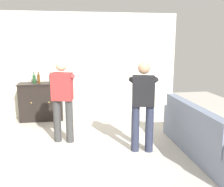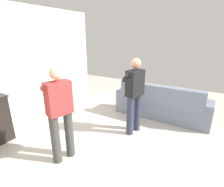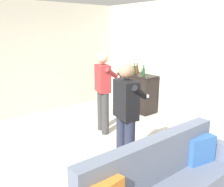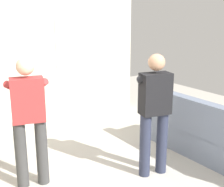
# 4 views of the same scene
# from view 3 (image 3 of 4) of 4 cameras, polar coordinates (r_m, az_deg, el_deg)

# --- Properties ---
(ground) EXTENTS (10.40, 10.40, 0.00)m
(ground) POSITION_cam_3_polar(r_m,az_deg,el_deg) (4.66, -5.13, -12.67)
(ground) COLOR #B2ADA3
(wall_back_with_window) EXTENTS (5.20, 0.15, 2.80)m
(wall_back_with_window) POSITION_cam_3_polar(r_m,az_deg,el_deg) (6.07, 16.14, 7.11)
(wall_back_with_window) COLOR beige
(wall_back_with_window) RESTS_ON ground
(wall_side_left) EXTENTS (0.12, 5.20, 2.80)m
(wall_side_left) POSITION_cam_3_polar(r_m,az_deg,el_deg) (6.58, -18.65, 7.39)
(wall_side_left) COLOR beige
(wall_side_left) RESTS_ON ground
(sideboard_cabinet) EXTENTS (1.12, 0.49, 0.98)m
(sideboard_cabinet) POSITION_cam_3_polar(r_m,az_deg,el_deg) (6.70, 5.66, 0.29)
(sideboard_cabinet) COLOR black
(sideboard_cabinet) RESTS_ON ground
(bottle_wine_green) EXTENTS (0.08, 0.08, 0.28)m
(bottle_wine_green) POSITION_cam_3_polar(r_m,az_deg,el_deg) (6.72, 5.14, 5.54)
(bottle_wine_green) COLOR #1E4C23
(bottle_wine_green) RESTS_ON sideboard_cabinet
(bottle_liquor_amber) EXTENTS (0.07, 0.07, 0.29)m
(bottle_liquor_amber) POSITION_cam_3_polar(r_m,az_deg,el_deg) (6.63, 5.73, 5.50)
(bottle_liquor_amber) COLOR #593314
(bottle_liquor_amber) RESTS_ON sideboard_cabinet
(bottle_spirits_clear) EXTENTS (0.07, 0.07, 0.27)m
(bottle_spirits_clear) POSITION_cam_3_polar(r_m,az_deg,el_deg) (6.36, 7.23, 4.96)
(bottle_spirits_clear) COLOR #1E4C23
(bottle_spirits_clear) RESTS_ON sideboard_cabinet
(person_standing_left) EXTENTS (0.53, 0.52, 1.68)m
(person_standing_left) POSITION_cam_3_polar(r_m,az_deg,el_deg) (5.12, -1.99, 1.09)
(person_standing_left) COLOR #383838
(person_standing_left) RESTS_ON ground
(person_standing_right) EXTENTS (0.54, 0.51, 1.68)m
(person_standing_right) POSITION_cam_3_polar(r_m,az_deg,el_deg) (3.61, 3.31, -4.66)
(person_standing_right) COLOR #282D42
(person_standing_right) RESTS_ON ground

